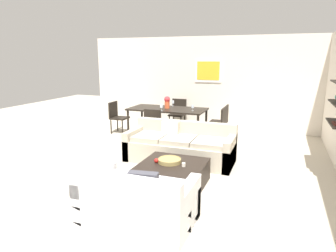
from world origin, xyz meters
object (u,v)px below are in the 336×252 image
(dining_chair_right_near, at_px, (218,123))
(wine_glass_head, at_px, (173,102))
(apple_on_coffee_table, at_px, (156,161))
(dining_chair_foot, at_px, (154,124))
(candle_jar, at_px, (184,165))
(dining_chair_right_far, at_px, (222,119))
(centerpiece_vase, at_px, (167,102))
(decorative_bowl, at_px, (170,160))
(wine_glass_foot, at_px, (161,106))
(sofa_beige, at_px, (180,147))
(dining_chair_head, at_px, (178,112))
(coffee_table, at_px, (172,175))
(dining_table, at_px, (167,111))
(wine_glass_right_near, at_px, (193,107))
(dining_chair_left_near, at_px, (117,115))
(loveseat_white, at_px, (137,202))

(dining_chair_right_near, bearing_deg, wine_glass_head, 155.42)
(apple_on_coffee_table, relative_size, dining_chair_foot, 0.09)
(candle_jar, bearing_deg, dining_chair_right_far, 90.52)
(apple_on_coffee_table, distance_m, dining_chair_right_far, 3.40)
(centerpiece_vase, bearing_deg, apple_on_coffee_table, -72.32)
(decorative_bowl, relative_size, wine_glass_foot, 2.37)
(sofa_beige, relative_size, wine_glass_foot, 13.16)
(dining_chair_head, bearing_deg, coffee_table, -72.65)
(decorative_bowl, xyz_separation_m, dining_chair_foot, (-1.19, 2.15, 0.09))
(coffee_table, xyz_separation_m, wine_glass_head, (-1.26, 3.56, 0.67))
(dining_table, xyz_separation_m, wine_glass_right_near, (0.75, -0.12, 0.17))
(dining_chair_left_near, bearing_deg, dining_table, 8.80)
(wine_glass_right_near, height_order, centerpiece_vase, centerpiece_vase)
(candle_jar, bearing_deg, sofa_beige, 110.73)
(decorative_bowl, distance_m, apple_on_coffee_table, 0.22)
(decorative_bowl, bearing_deg, dining_chair_foot, 119.04)
(decorative_bowl, relative_size, dining_chair_left_near, 0.45)
(candle_jar, relative_size, wine_glass_right_near, 0.39)
(centerpiece_vase, bearing_deg, candle_jar, -64.87)
(coffee_table, height_order, dining_table, dining_table)
(dining_chair_right_near, distance_m, wine_glass_right_near, 0.79)
(sofa_beige, bearing_deg, candle_jar, -69.27)
(sofa_beige, distance_m, wine_glass_head, 2.57)
(wine_glass_foot, bearing_deg, candle_jar, -61.53)
(decorative_bowl, distance_m, wine_glass_foot, 2.91)
(candle_jar, bearing_deg, centerpiece_vase, 115.13)
(decorative_bowl, bearing_deg, dining_chair_head, 106.79)
(candle_jar, distance_m, apple_on_coffee_table, 0.48)
(wine_glass_right_near, relative_size, centerpiece_vase, 0.48)
(wine_glass_foot, bearing_deg, dining_chair_left_near, 171.60)
(decorative_bowl, xyz_separation_m, dining_chair_right_near, (0.25, 2.83, 0.09))
(dining_chair_right_far, bearing_deg, dining_chair_foot, -142.01)
(dining_chair_right_near, bearing_deg, dining_chair_left_near, 180.00)
(dining_chair_left_near, height_order, wine_glass_foot, wine_glass_foot)
(dining_chair_right_far, bearing_deg, candle_jar, -89.48)
(loveseat_white, xyz_separation_m, candle_jar, (0.23, 1.23, 0.12))
(dining_chair_left_near, xyz_separation_m, dining_chair_head, (1.44, 1.13, 0.00))
(dining_chair_head, bearing_deg, dining_chair_foot, -90.00)
(dining_chair_head, bearing_deg, dining_chair_left_near, -142.01)
(decorative_bowl, distance_m, dining_chair_foot, 2.46)
(candle_jar, height_order, dining_chair_right_near, dining_chair_right_near)
(sofa_beige, xyz_separation_m, centerpiece_vase, (-1.01, 1.90, 0.63))
(loveseat_white, relative_size, dining_chair_foot, 1.61)
(dining_table, relative_size, dining_chair_foot, 2.35)
(dining_chair_left_near, xyz_separation_m, wine_glass_right_near, (2.19, 0.10, 0.36))
(dining_chair_right_far, distance_m, wine_glass_right_near, 0.86)
(dining_chair_left_near, relative_size, wine_glass_head, 5.55)
(wine_glass_foot, bearing_deg, wine_glass_head, 90.00)
(dining_chair_right_far, relative_size, dining_chair_left_near, 1.00)
(apple_on_coffee_table, bearing_deg, dining_chair_foot, 113.88)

